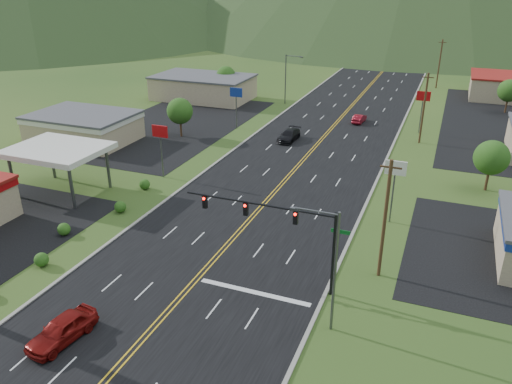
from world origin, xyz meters
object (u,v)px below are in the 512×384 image
at_px(traffic_signal, 282,223).
at_px(streetlight_east, 331,264).
at_px(gas_canopy, 57,151).
at_px(streetlight_west, 287,76).
at_px(car_red_near, 62,330).
at_px(car_red_far, 359,119).
at_px(car_dark_mid, 289,136).

relative_size(traffic_signal, streetlight_east, 1.46).
distance_m(traffic_signal, gas_canopy, 29.59).
distance_m(streetlight_west, car_red_near, 68.24).
height_order(traffic_signal, streetlight_west, streetlight_west).
bearing_deg(streetlight_east, car_red_far, 98.47).
xyz_separation_m(traffic_signal, streetlight_east, (4.70, -4.00, -0.15)).
bearing_deg(gas_canopy, streetlight_east, -19.88).
relative_size(car_dark_mid, car_red_far, 1.29).
bearing_deg(car_red_far, gas_canopy, 62.67).
xyz_separation_m(gas_canopy, car_dark_mid, (17.69, 26.95, -4.10)).
bearing_deg(traffic_signal, car_red_near, -134.00).
xyz_separation_m(streetlight_east, streetlight_west, (-22.86, 60.00, 0.00)).
height_order(streetlight_east, gas_canopy, streetlight_east).
xyz_separation_m(car_dark_mid, car_red_far, (7.70, 13.34, -0.09)).
relative_size(car_red_near, car_red_far, 1.23).
distance_m(traffic_signal, car_red_near, 16.94).
height_order(traffic_signal, car_red_near, traffic_signal).
height_order(car_red_near, car_dark_mid, car_red_near).
bearing_deg(streetlight_east, car_red_near, -154.19).
bearing_deg(traffic_signal, car_red_far, 93.67).
distance_m(traffic_signal, car_dark_mid, 36.86).
distance_m(traffic_signal, streetlight_east, 6.17).
xyz_separation_m(traffic_signal, streetlight_west, (-18.16, 56.00, -0.15)).
bearing_deg(car_dark_mid, car_red_far, 62.97).
bearing_deg(car_red_near, car_red_far, 90.24).
distance_m(streetlight_west, car_dark_mid, 22.74).
bearing_deg(car_red_far, streetlight_west, -22.22).
height_order(streetlight_east, car_red_far, streetlight_east).
height_order(traffic_signal, car_dark_mid, traffic_signal).
height_order(gas_canopy, car_red_far, gas_canopy).
xyz_separation_m(traffic_signal, gas_canopy, (-28.48, 8.00, -0.46)).
bearing_deg(streetlight_east, streetlight_west, 110.86).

